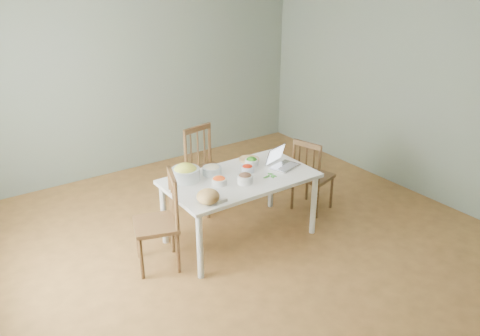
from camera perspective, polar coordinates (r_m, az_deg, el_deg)
floor at (r=5.10m, az=0.35°, el=-8.79°), size 5.00×5.00×0.00m
wall_back at (r=6.65m, az=-12.31°, el=11.13°), size 5.00×0.00×2.70m
wall_right at (r=6.25m, az=19.80°, el=9.48°), size 0.00×5.00×2.70m
dining_table at (r=4.99m, az=0.00°, el=-4.81°), size 1.52×0.86×0.71m
chair_far at (r=5.55m, az=-3.75°, el=-0.22°), size 0.51×0.49×0.98m
chair_left at (r=4.56m, az=-10.10°, el=-6.42°), size 0.51×0.53×0.95m
chair_right at (r=5.60m, az=8.78°, el=-0.75°), size 0.47×0.48×0.89m
bread_boule at (r=4.30m, az=-3.85°, el=-3.43°), size 0.28×0.28×0.14m
butter_stick at (r=4.33m, az=-2.20°, el=-3.99°), size 0.11×0.04×0.03m
bowl_squash at (r=4.76m, az=-6.55°, el=-0.53°), size 0.32×0.32×0.17m
bowl_carrot at (r=4.65m, az=-2.53°, el=-1.53°), size 0.18×0.18×0.09m
bowl_onion at (r=4.88m, az=-3.39°, el=-0.20°), size 0.22×0.22×0.11m
bowl_mushroom at (r=4.68m, az=0.61°, el=-1.24°), size 0.21×0.21×0.10m
bowl_redpep at (r=4.93m, az=0.90°, el=-0.04°), size 0.18×0.18×0.08m
bowl_broccoli at (r=5.09m, az=1.40°, el=0.82°), size 0.19×0.19×0.09m
flatbread at (r=5.23m, az=1.11°, el=1.06°), size 0.30×0.30×0.02m
basil_bunch at (r=4.84m, az=3.50°, el=-0.93°), size 0.18×0.18×0.02m
laptop at (r=5.04m, az=5.51°, el=1.20°), size 0.37×0.34×0.21m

